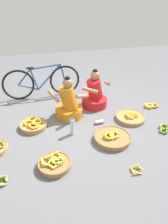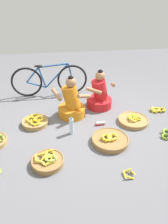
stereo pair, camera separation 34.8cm
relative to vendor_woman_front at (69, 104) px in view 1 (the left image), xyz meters
The scene contains 14 objects.
ground_plane 0.43m from the vendor_woman_front, 60.34° to the right, with size 10.00×10.00×0.00m, color slate.
vendor_woman_front is the anchor object (origin of this frame).
vendor_woman_behind 0.65m from the vendor_woman_front, 24.07° to the left, with size 0.66×0.53×0.81m.
bicycle_leaning 1.07m from the vendor_woman_front, 112.37° to the left, with size 1.70×0.09×0.73m.
banana_basket_front_right 1.19m from the vendor_woman_front, 20.23° to the right, with size 0.56×0.56×0.14m.
banana_basket_mid_right 1.08m from the vendor_woman_front, 60.03° to the right, with size 0.60×0.60×0.16m.
banana_basket_near_vendor 1.36m from the vendor_woman_front, 109.72° to the right, with size 0.46×0.46×0.16m.
banana_basket_front_center 0.75m from the vendor_woman_front, 162.05° to the right, with size 0.48×0.48×0.15m.
loose_bananas_back_left 1.77m from the vendor_woman_front, 29.78° to the right, with size 0.27×0.30×0.09m.
loose_bananas_back_center 1.74m from the vendor_woman_front, ahead, with size 0.34×0.23×0.10m.
loose_bananas_mid_left 1.75m from the vendor_woman_front, 69.50° to the right, with size 0.16×0.16×0.08m.
loose_bananas_back_right 1.80m from the vendor_woman_front, 130.00° to the right, with size 0.20×0.21×0.09m.
water_bottle 0.61m from the vendor_woman_front, 95.58° to the right, with size 0.07×0.07×0.32m.
packet_carton_stack 0.67m from the vendor_woman_front, 40.16° to the right, with size 0.17×0.06×0.06m.
Camera 1 is at (-0.76, -3.10, 2.14)m, focal length 33.27 mm.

